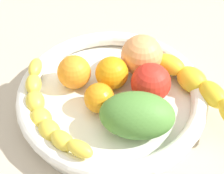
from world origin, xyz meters
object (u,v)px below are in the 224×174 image
Objects in this scene: fruit_bowl at (112,97)px; orange_front at (74,72)px; banana_draped_left at (189,80)px; orange_mid_right at (112,73)px; orange_mid_left at (99,98)px; banana_draped_right at (46,113)px; mango_green at (137,115)px; peach_blush at (142,55)px; tomato_red at (151,83)px.

orange_front reaches higher than fruit_bowl.
banana_draped_left is 13.44cm from orange_mid_right.
orange_mid_left reaches higher than fruit_bowl.
orange_mid_right is (-6.23, -12.14, 0.15)cm from banana_draped_right.
mango_green reaches higher than banana_draped_left.
fruit_bowl is at bearing 113.44° from orange_mid_right.
peach_blush is at bearing -119.05° from banana_draped_right.
tomato_red reaches higher than banana_draped_left.
tomato_red is (-13.37, -12.16, 0.60)cm from banana_draped_right.
banana_draped_left is 1.22× the size of banana_draped_right.
peach_blush reaches higher than banana_draped_right.
orange_front and orange_mid_right have the same top height.
peach_blush is (3.58, -5.46, 0.40)cm from tomato_red.
mango_green is at bearing -161.57° from banana_draped_right.
orange_front is 12.53cm from peach_blush.
peach_blush is (-9.74, -7.84, 0.82)cm from orange_front.
orange_mid_left is (-6.35, 3.43, -0.44)cm from orange_front.
orange_mid_left is 5.81cm from orange_mid_right.
orange_front is 1.01× the size of orange_mid_right.
orange_front is 0.78× the size of peach_blush.
banana_draped_right reaches higher than fruit_bowl.
orange_mid_right reaches higher than banana_draped_right.
peach_blush reaches higher than orange_front.
tomato_red is (5.73, 3.86, 0.64)cm from banana_draped_left.
orange_mid_left is (-6.40, -6.35, -0.26)cm from banana_draped_right.
mango_green is (-6.10, 4.48, 3.23)cm from fruit_bowl.
orange_mid_left is at bearing -13.81° from mango_green.
orange_mid_left is 0.75× the size of tomato_red.
banana_draped_right is at bearing 18.43° from mango_green.
peach_blush is 0.64× the size of mango_green.
tomato_red is at bearing -87.67° from mango_green.
mango_green is (-7.44, 7.58, 0.65)cm from orange_mid_right.
tomato_red reaches higher than orange_front.
banana_draped_left is 2.96× the size of peach_blush.
fruit_bowl is 3.65cm from orange_mid_left.
orange_mid_left is at bearing 37.29° from banana_draped_left.
banana_draped_right is 13.65cm from orange_mid_right.
mango_green reaches higher than tomato_red.
banana_draped_right is at bearing 44.75° from orange_mid_left.
orange_front is at bearing 38.83° from peach_blush.
banana_draped_left is 6.94cm from tomato_red.
banana_draped_left is at bearing -142.71° from orange_mid_left.
peach_blush reaches higher than orange_mid_left.
mango_green is at bearing 159.03° from orange_front.
orange_front is 7.24cm from orange_mid_left.
banana_draped_right is at bearing 60.95° from peach_blush.
tomato_red is at bearing -140.17° from orange_mid_left.
peach_blush is (-3.39, -11.27, 1.26)cm from orange_mid_left.
orange_front is at bearing 10.11° from tomato_red.
banana_draped_left is 3.31× the size of tomato_red.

